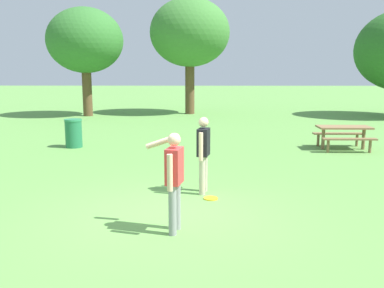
{
  "coord_description": "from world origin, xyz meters",
  "views": [
    {
      "loc": [
        0.52,
        -7.32,
        2.64
      ],
      "look_at": [
        0.4,
        1.87,
        1.0
      ],
      "focal_mm": 39.63,
      "sensor_mm": 36.0,
      "label": 1
    }
  ],
  "objects": [
    {
      "name": "frisbee",
      "position": [
        0.8,
        1.05,
        0.01
      ],
      "size": [
        0.29,
        0.29,
        0.03
      ],
      "primitive_type": "cylinder",
      "color": "yellow",
      "rests_on": "ground"
    },
    {
      "name": "trash_can_beside_table",
      "position": [
        -3.68,
        6.81,
        0.48
      ],
      "size": [
        0.59,
        0.59,
        0.96
      ],
      "color": "#237047",
      "rests_on": "ground"
    },
    {
      "name": "tree_tall_left",
      "position": [
        -5.69,
        16.53,
        4.14
      ],
      "size": [
        4.19,
        4.19,
        5.96
      ],
      "color": "brown",
      "rests_on": "ground"
    },
    {
      "name": "picnic_table_near",
      "position": [
        5.35,
        6.55,
        0.56
      ],
      "size": [
        1.71,
        1.44,
        0.77
      ],
      "color": "olive",
      "rests_on": "ground"
    },
    {
      "name": "person_catcher",
      "position": [
        0.65,
        1.49,
        0.94
      ],
      "size": [
        0.3,
        0.6,
        1.64
      ],
      "color": "#B7AD93",
      "rests_on": "ground"
    },
    {
      "name": "ground_plane",
      "position": [
        0.0,
        0.0,
        0.0
      ],
      "size": [
        120.0,
        120.0,
        0.0
      ],
      "primitive_type": "plane",
      "color": "#609947"
    },
    {
      "name": "tree_broad_center",
      "position": [
        0.06,
        17.78,
        4.66
      ],
      "size": [
        4.6,
        4.6,
        6.65
      ],
      "color": "brown",
      "rests_on": "ground"
    },
    {
      "name": "person_thrower",
      "position": [
        0.14,
        -0.74,
        0.96
      ],
      "size": [
        0.65,
        0.72,
        1.64
      ],
      "color": "gray",
      "rests_on": "ground"
    }
  ]
}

